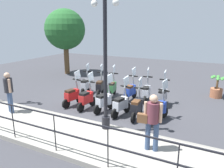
# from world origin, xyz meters

# --- Properties ---
(ground_plane) EXTENTS (28.00, 28.00, 0.00)m
(ground_plane) POSITION_xyz_m (0.00, 0.00, 0.00)
(ground_plane) COLOR #38383D
(promenade_walkway) EXTENTS (2.20, 20.00, 0.15)m
(promenade_walkway) POSITION_xyz_m (-3.15, 0.00, 0.07)
(promenade_walkway) COLOR gray
(promenade_walkway) RESTS_ON ground_plane
(fence_railing) EXTENTS (0.04, 16.03, 1.07)m
(fence_railing) POSITION_xyz_m (-4.20, 0.00, 0.91)
(fence_railing) COLOR black
(fence_railing) RESTS_ON promenade_walkway
(lamp_post_near) EXTENTS (0.26, 0.90, 4.43)m
(lamp_post_near) POSITION_xyz_m (-2.40, -0.57, 2.12)
(lamp_post_near) COLOR black
(lamp_post_near) RESTS_ON promenade_walkway
(pedestrian_with_bag) EXTENTS (0.35, 0.64, 1.59)m
(pedestrian_with_bag) POSITION_xyz_m (-3.00, -2.29, 1.08)
(pedestrian_with_bag) COLOR #384C70
(pedestrian_with_bag) RESTS_ON promenade_walkway
(pedestrian_distant) EXTENTS (0.42, 0.45, 1.59)m
(pedestrian_distant) POSITION_xyz_m (-2.86, 3.38, 1.08)
(pedestrian_distant) COLOR #384C70
(pedestrian_distant) RESTS_ON promenade_walkway
(tree_large) EXTENTS (2.81, 2.81, 4.56)m
(tree_large) POSITION_xyz_m (4.33, 6.25, 3.13)
(tree_large) COLOR brown
(tree_large) RESTS_ON ground_plane
(potted_palm) EXTENTS (1.06, 0.66, 1.05)m
(potted_palm) POSITION_xyz_m (3.22, -3.72, 0.45)
(potted_palm) COLOR #9E5B3D
(potted_palm) RESTS_ON ground_plane
(scooter_near_0) EXTENTS (1.20, 0.55, 1.54)m
(scooter_near_0) POSITION_xyz_m (-0.75, -1.91, 0.48)
(scooter_near_0) COLOR black
(scooter_near_0) RESTS_ON ground_plane
(scooter_near_1) EXTENTS (1.23, 0.44, 1.54)m
(scooter_near_1) POSITION_xyz_m (-0.90, -1.11, 0.48)
(scooter_near_1) COLOR black
(scooter_near_1) RESTS_ON ground_plane
(scooter_near_2) EXTENTS (1.22, 0.49, 1.54)m
(scooter_near_2) POSITION_xyz_m (-0.92, -0.46, 0.48)
(scooter_near_2) COLOR black
(scooter_near_2) RESTS_ON ground_plane
(scooter_near_3) EXTENTS (1.21, 0.52, 1.54)m
(scooter_near_3) POSITION_xyz_m (-0.86, 0.32, 0.48)
(scooter_near_3) COLOR black
(scooter_near_3) RESTS_ON ground_plane
(scooter_near_4) EXTENTS (1.23, 0.44, 1.54)m
(scooter_near_4) POSITION_xyz_m (-0.92, 1.14, 0.48)
(scooter_near_4) COLOR black
(scooter_near_4) RESTS_ON ground_plane
(scooter_near_5) EXTENTS (1.23, 0.47, 1.54)m
(scooter_near_5) POSITION_xyz_m (-0.87, 1.89, 0.48)
(scooter_near_5) COLOR black
(scooter_near_5) RESTS_ON ground_plane
(scooter_far_0) EXTENTS (1.23, 0.44, 1.54)m
(scooter_far_0) POSITION_xyz_m (0.85, -1.65, 0.48)
(scooter_far_0) COLOR black
(scooter_far_0) RESTS_ON ground_plane
(scooter_far_1) EXTENTS (1.23, 0.47, 1.54)m
(scooter_far_1) POSITION_xyz_m (1.06, -0.84, 0.48)
(scooter_far_1) COLOR black
(scooter_far_1) RESTS_ON ground_plane
(scooter_far_2) EXTENTS (1.23, 0.44, 1.54)m
(scooter_far_2) POSITION_xyz_m (0.90, -0.11, 0.48)
(scooter_far_2) COLOR black
(scooter_far_2) RESTS_ON ground_plane
(scooter_far_3) EXTENTS (1.22, 0.48, 1.54)m
(scooter_far_3) POSITION_xyz_m (1.01, 0.90, 0.48)
(scooter_far_3) COLOR black
(scooter_far_3) RESTS_ON ground_plane
(scooter_far_4) EXTENTS (1.21, 0.53, 1.54)m
(scooter_far_4) POSITION_xyz_m (0.96, 1.55, 0.48)
(scooter_far_4) COLOR black
(scooter_far_4) RESTS_ON ground_plane
(scooter_far_5) EXTENTS (1.22, 0.48, 1.54)m
(scooter_far_5) POSITION_xyz_m (0.83, 2.32, 0.48)
(scooter_far_5) COLOR black
(scooter_far_5) RESTS_ON ground_plane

